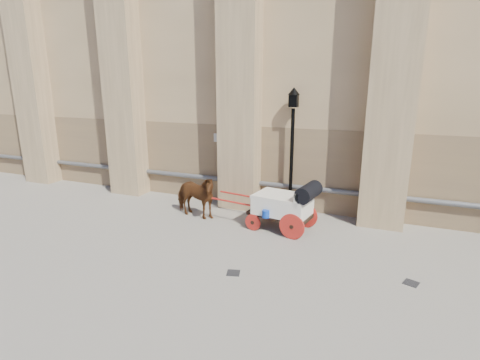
% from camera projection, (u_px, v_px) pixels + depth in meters
% --- Properties ---
extents(ground, '(90.00, 90.00, 0.00)m').
position_uv_depth(ground, '(225.00, 249.00, 10.60)').
color(ground, gray).
rests_on(ground, ground).
extents(horse, '(1.95, 1.14, 1.54)m').
position_uv_depth(horse, '(195.00, 196.00, 12.86)').
color(horse, brown).
rests_on(horse, ground).
extents(carriage, '(3.82, 1.57, 1.62)m').
position_uv_depth(carriage, '(286.00, 204.00, 11.71)').
color(carriage, black).
rests_on(carriage, ground).
extents(street_lamp, '(0.41, 0.41, 4.40)m').
position_uv_depth(street_lamp, '(292.00, 148.00, 12.95)').
color(street_lamp, black).
rests_on(street_lamp, ground).
extents(drain_grate_near, '(0.40, 0.40, 0.01)m').
position_uv_depth(drain_grate_near, '(233.00, 273.00, 9.27)').
color(drain_grate_near, black).
rests_on(drain_grate_near, ground).
extents(drain_grate_far, '(0.41, 0.41, 0.01)m').
position_uv_depth(drain_grate_far, '(411.00, 283.00, 8.81)').
color(drain_grate_far, black).
rests_on(drain_grate_far, ground).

